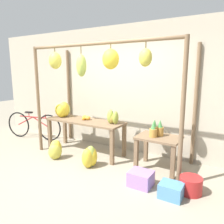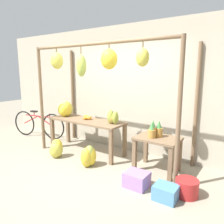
{
  "view_description": "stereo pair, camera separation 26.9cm",
  "coord_description": "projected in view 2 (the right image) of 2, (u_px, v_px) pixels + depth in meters",
  "views": [
    {
      "loc": [
        2.33,
        -2.75,
        1.82
      ],
      "look_at": [
        0.11,
        0.95,
        1.0
      ],
      "focal_mm": 35.0,
      "sensor_mm": 36.0,
      "label": 1
    },
    {
      "loc": [
        2.56,
        -2.6,
        1.82
      ],
      "look_at": [
        0.11,
        0.95,
        1.0
      ],
      "focal_mm": 35.0,
      "sensor_mm": 36.0,
      "label": 2
    }
  ],
  "objects": [
    {
      "name": "ground_plane",
      "position": [
        77.0,
        175.0,
        3.88
      ],
      "size": [
        20.0,
        20.0,
        0.0
      ],
      "primitive_type": "plane",
      "color": "gray"
    },
    {
      "name": "fruit_crate_white",
      "position": [
        137.0,
        179.0,
        3.46
      ],
      "size": [
        0.36,
        0.31,
        0.24
      ],
      "color": "#9970B7",
      "rests_on": "ground_plane"
    },
    {
      "name": "pineapple_cluster",
      "position": [
        155.0,
        130.0,
        3.91
      ],
      "size": [
        0.22,
        0.26,
        0.32
      ],
      "color": "olive",
      "rests_on": "display_table_side"
    },
    {
      "name": "display_table_main",
      "position": [
        86.0,
        125.0,
        4.85
      ],
      "size": [
        1.79,
        0.6,
        0.75
      ],
      "color": "brown",
      "rests_on": "ground_plane"
    },
    {
      "name": "shop_wall_back",
      "position": [
        125.0,
        89.0,
        4.94
      ],
      "size": [
        8.0,
        0.08,
        2.8
      ],
      "color": "#B2A893",
      "rests_on": "ground_plane"
    },
    {
      "name": "stall_awning",
      "position": [
        98.0,
        75.0,
        4.16
      ],
      "size": [
        3.24,
        1.17,
        2.32
      ],
      "color": "brown",
      "rests_on": "ground_plane"
    },
    {
      "name": "display_table_side",
      "position": [
        157.0,
        145.0,
        3.95
      ],
      "size": [
        0.78,
        0.57,
        0.63
      ],
      "color": "brown",
      "rests_on": "ground_plane"
    },
    {
      "name": "parked_bicycle",
      "position": [
        38.0,
        124.0,
        5.99
      ],
      "size": [
        1.67,
        0.37,
        0.74
      ],
      "color": "black",
      "rests_on": "ground_plane"
    },
    {
      "name": "orange_pile",
      "position": [
        87.0,
        117.0,
        4.87
      ],
      "size": [
        0.21,
        0.19,
        0.09
      ],
      "color": "orange",
      "rests_on": "display_table_main"
    },
    {
      "name": "fruit_crate_purple",
      "position": [
        166.0,
        192.0,
        3.12
      ],
      "size": [
        0.33,
        0.28,
        0.21
      ],
      "color": "#4C84B2",
      "rests_on": "ground_plane"
    },
    {
      "name": "blue_bucket",
      "position": [
        187.0,
        188.0,
        3.2
      ],
      "size": [
        0.33,
        0.33,
        0.25
      ],
      "color": "#AD2323",
      "rests_on": "ground_plane"
    },
    {
      "name": "papaya_pile",
      "position": [
        112.0,
        117.0,
        4.45
      ],
      "size": [
        0.28,
        0.22,
        0.29
      ],
      "color": "#93A33D",
      "rests_on": "display_table_main"
    },
    {
      "name": "banana_pile_ground_left",
      "position": [
        56.0,
        149.0,
        4.62
      ],
      "size": [
        0.36,
        0.36,
        0.39
      ],
      "color": "gold",
      "rests_on": "ground_plane"
    },
    {
      "name": "banana_pile_ground_right",
      "position": [
        89.0,
        157.0,
        4.2
      ],
      "size": [
        0.41,
        0.42,
        0.41
      ],
      "color": "#9EB247",
      "rests_on": "ground_plane"
    },
    {
      "name": "banana_pile_on_table",
      "position": [
        65.0,
        109.0,
        5.19
      ],
      "size": [
        0.44,
        0.42,
        0.36
      ],
      "color": "gold",
      "rests_on": "display_table_main"
    }
  ]
}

